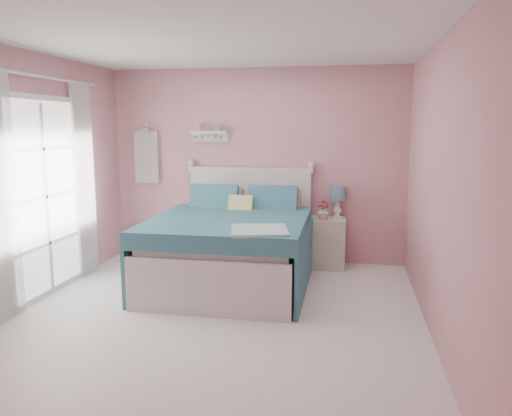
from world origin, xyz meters
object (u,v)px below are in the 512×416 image
(table_lamp, at_px, (338,196))
(teacup, at_px, (323,217))
(vase, at_px, (323,212))
(bed, at_px, (233,248))
(nightstand, at_px, (328,243))

(table_lamp, bearing_deg, teacup, -127.52)
(table_lamp, xyz_separation_m, vase, (-0.18, -0.09, -0.21))
(bed, height_order, nightstand, bed)
(table_lamp, xyz_separation_m, teacup, (-0.17, -0.23, -0.25))
(bed, relative_size, nightstand, 3.41)
(bed, distance_m, nightstand, 1.38)
(bed, relative_size, table_lamp, 5.41)
(vase, bearing_deg, teacup, -86.42)
(nightstand, distance_m, vase, 0.41)
(bed, distance_m, table_lamp, 1.62)
(nightstand, height_order, table_lamp, table_lamp)
(bed, height_order, vase, bed)
(table_lamp, bearing_deg, vase, -154.78)
(bed, relative_size, vase, 14.73)
(vase, bearing_deg, table_lamp, 25.22)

